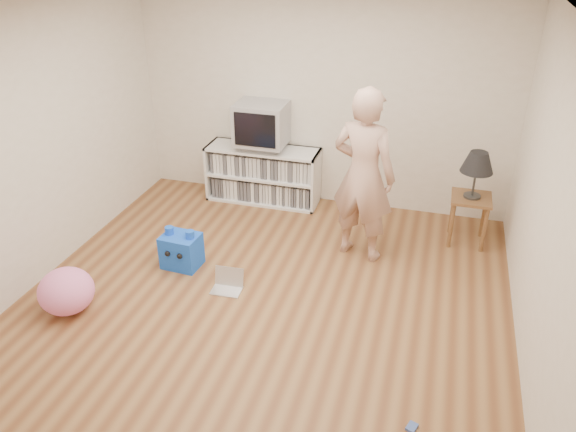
{
  "coord_description": "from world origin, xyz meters",
  "views": [
    {
      "loc": [
        1.4,
        -4.08,
        3.21
      ],
      "look_at": [
        0.11,
        0.4,
        0.71
      ],
      "focal_mm": 35.0,
      "sensor_mm": 36.0,
      "label": 1
    }
  ],
  "objects_px": {
    "person": "(363,176)",
    "side_table": "(470,208)",
    "plush_pink": "(66,291)",
    "table_lamp": "(478,163)",
    "media_unit": "(264,174)",
    "laptop": "(228,284)",
    "crt_tv": "(262,123)",
    "dvd_deck": "(262,146)",
    "plush_blue": "(181,250)"
  },
  "relations": [
    {
      "from": "dvd_deck",
      "to": "crt_tv",
      "type": "relative_size",
      "value": 0.75
    },
    {
      "from": "plush_pink",
      "to": "person",
      "type": "bearing_deg",
      "value": 35.72
    },
    {
      "from": "crt_tv",
      "to": "laptop",
      "type": "relative_size",
      "value": 2.01
    },
    {
      "from": "table_lamp",
      "to": "media_unit",
      "type": "bearing_deg",
      "value": 171.17
    },
    {
      "from": "person",
      "to": "table_lamp",
      "type": "bearing_deg",
      "value": -137.24
    },
    {
      "from": "person",
      "to": "side_table",
      "type": "bearing_deg",
      "value": -137.24
    },
    {
      "from": "media_unit",
      "to": "table_lamp",
      "type": "height_order",
      "value": "table_lamp"
    },
    {
      "from": "crt_tv",
      "to": "table_lamp",
      "type": "height_order",
      "value": "crt_tv"
    },
    {
      "from": "media_unit",
      "to": "plush_blue",
      "type": "xyz_separation_m",
      "value": [
        -0.33,
        -1.71,
        -0.17
      ]
    },
    {
      "from": "dvd_deck",
      "to": "table_lamp",
      "type": "xyz_separation_m",
      "value": [
        2.48,
        -0.37,
        0.21
      ]
    },
    {
      "from": "media_unit",
      "to": "table_lamp",
      "type": "bearing_deg",
      "value": -8.83
    },
    {
      "from": "side_table",
      "to": "table_lamp",
      "type": "bearing_deg",
      "value": 180.0
    },
    {
      "from": "crt_tv",
      "to": "plush_blue",
      "type": "distance_m",
      "value": 1.91
    },
    {
      "from": "laptop",
      "to": "dvd_deck",
      "type": "bearing_deg",
      "value": 95.21
    },
    {
      "from": "person",
      "to": "laptop",
      "type": "distance_m",
      "value": 1.72
    },
    {
      "from": "media_unit",
      "to": "crt_tv",
      "type": "xyz_separation_m",
      "value": [
        -0.0,
        -0.02,
        0.67
      ]
    },
    {
      "from": "media_unit",
      "to": "dvd_deck",
      "type": "distance_m",
      "value": 0.39
    },
    {
      "from": "media_unit",
      "to": "side_table",
      "type": "distance_m",
      "value": 2.51
    },
    {
      "from": "side_table",
      "to": "crt_tv",
      "type": "bearing_deg",
      "value": 171.6
    },
    {
      "from": "person",
      "to": "plush_blue",
      "type": "height_order",
      "value": "person"
    },
    {
      "from": "media_unit",
      "to": "plush_pink",
      "type": "bearing_deg",
      "value": -110.42
    },
    {
      "from": "dvd_deck",
      "to": "person",
      "type": "height_order",
      "value": "person"
    },
    {
      "from": "person",
      "to": "plush_blue",
      "type": "xyz_separation_m",
      "value": [
        -1.71,
        -0.74,
        -0.73
      ]
    },
    {
      "from": "plush_blue",
      "to": "plush_pink",
      "type": "bearing_deg",
      "value": -120.82
    },
    {
      "from": "table_lamp",
      "to": "dvd_deck",
      "type": "bearing_deg",
      "value": 171.53
    },
    {
      "from": "crt_tv",
      "to": "person",
      "type": "bearing_deg",
      "value": -34.39
    },
    {
      "from": "dvd_deck",
      "to": "plush_pink",
      "type": "relative_size",
      "value": 0.91
    },
    {
      "from": "laptop",
      "to": "plush_pink",
      "type": "height_order",
      "value": "plush_pink"
    },
    {
      "from": "table_lamp",
      "to": "plush_blue",
      "type": "distance_m",
      "value": 3.2
    },
    {
      "from": "dvd_deck",
      "to": "table_lamp",
      "type": "bearing_deg",
      "value": -8.47
    },
    {
      "from": "side_table",
      "to": "person",
      "type": "relative_size",
      "value": 0.3
    },
    {
      "from": "laptop",
      "to": "plush_pink",
      "type": "xyz_separation_m",
      "value": [
        -1.27,
        -0.72,
        0.16
      ]
    },
    {
      "from": "side_table",
      "to": "table_lamp",
      "type": "relative_size",
      "value": 1.07
    },
    {
      "from": "side_table",
      "to": "plush_pink",
      "type": "height_order",
      "value": "side_table"
    },
    {
      "from": "crt_tv",
      "to": "plush_pink",
      "type": "relative_size",
      "value": 1.21
    },
    {
      "from": "media_unit",
      "to": "plush_blue",
      "type": "height_order",
      "value": "media_unit"
    },
    {
      "from": "crt_tv",
      "to": "laptop",
      "type": "height_order",
      "value": "crt_tv"
    },
    {
      "from": "side_table",
      "to": "plush_blue",
      "type": "xyz_separation_m",
      "value": [
        -2.81,
        -1.32,
        -0.23
      ]
    },
    {
      "from": "media_unit",
      "to": "laptop",
      "type": "relative_size",
      "value": 4.69
    },
    {
      "from": "person",
      "to": "plush_blue",
      "type": "distance_m",
      "value": 2.0
    },
    {
      "from": "plush_pink",
      "to": "crt_tv",
      "type": "bearing_deg",
      "value": 69.44
    },
    {
      "from": "table_lamp",
      "to": "laptop",
      "type": "relative_size",
      "value": 1.72
    },
    {
      "from": "person",
      "to": "plush_pink",
      "type": "xyz_separation_m",
      "value": [
        -2.38,
        -1.71,
        -0.7
      ]
    },
    {
      "from": "plush_blue",
      "to": "plush_pink",
      "type": "relative_size",
      "value": 0.87
    },
    {
      "from": "plush_pink",
      "to": "media_unit",
      "type": "bearing_deg",
      "value": 69.58
    },
    {
      "from": "dvd_deck",
      "to": "side_table",
      "type": "distance_m",
      "value": 2.53
    },
    {
      "from": "crt_tv",
      "to": "table_lamp",
      "type": "bearing_deg",
      "value": -8.4
    },
    {
      "from": "dvd_deck",
      "to": "crt_tv",
      "type": "height_order",
      "value": "crt_tv"
    },
    {
      "from": "media_unit",
      "to": "plush_blue",
      "type": "relative_size",
      "value": 3.24
    },
    {
      "from": "dvd_deck",
      "to": "laptop",
      "type": "height_order",
      "value": "dvd_deck"
    }
  ]
}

